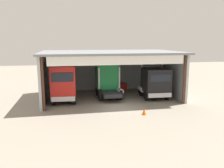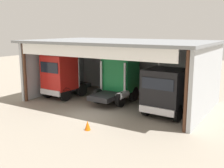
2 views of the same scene
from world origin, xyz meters
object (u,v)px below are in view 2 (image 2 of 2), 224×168
truck_black_center_bay (166,91)px  traffic_cone (88,125)px  tool_cart (153,92)px  truck_green_center_right_bay (119,79)px  truck_red_right_bay (61,76)px  oil_drum (161,93)px

truck_black_center_bay → traffic_cone: size_ratio=8.18×
traffic_cone → tool_cart: bearing=88.8°
truck_black_center_bay → traffic_cone: truck_black_center_bay is taller
tool_cart → traffic_cone: 9.16m
truck_green_center_right_bay → traffic_cone: 7.14m
truck_green_center_right_bay → truck_black_center_bay: (4.67, -1.71, -0.11)m
truck_black_center_bay → traffic_cone: 5.95m
truck_red_right_bay → oil_drum: 8.56m
truck_red_right_bay → tool_cart: bearing=-146.0°
truck_black_center_bay → tool_cart: truck_black_center_bay is taller
truck_red_right_bay → truck_black_center_bay: truck_red_right_bay is taller
truck_black_center_bay → tool_cart: 5.08m
tool_cart → traffic_cone: bearing=-91.2°
truck_red_right_bay → traffic_cone: bearing=144.7°
truck_red_right_bay → oil_drum: size_ratio=5.07×
traffic_cone → truck_black_center_bay: bearing=60.4°
tool_cart → truck_black_center_bay: bearing=-57.3°
truck_black_center_bay → oil_drum: bearing=-61.9°
truck_red_right_bay → tool_cart: 7.96m
oil_drum → truck_red_right_bay: bearing=-149.1°
oil_drum → tool_cart: bearing=-153.1°
truck_green_center_right_bay → tool_cart: truck_green_center_right_bay is taller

